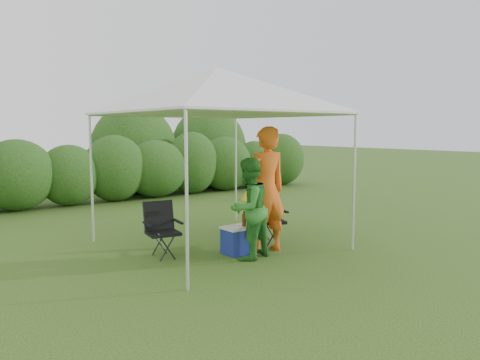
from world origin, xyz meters
TOP-DOWN VIEW (x-y plane):
  - ground at (0.00, 0.00)m, footprint 70.00×70.00m
  - hedge at (0.04, 6.00)m, footprint 14.56×1.53m
  - canopy at (0.00, 0.50)m, footprint 3.10×3.10m
  - chair_right at (0.69, 0.12)m, footprint 0.65×0.62m
  - chair_left at (-1.03, 0.50)m, footprint 0.56×0.53m
  - man at (0.36, -0.24)m, footprint 0.75×0.55m
  - woman at (-0.10, -0.39)m, footprint 0.83×0.72m
  - cooler at (-0.03, -0.08)m, footprint 0.50×0.36m
  - bottle at (0.03, -0.12)m, footprint 0.06×0.06m
  - lawn_toy at (3.54, 3.98)m, footprint 0.64×0.53m

SIDE VIEW (x-z plane):
  - ground at x=0.00m, z-range 0.00..0.00m
  - lawn_toy at x=3.54m, z-range -0.01..0.31m
  - cooler at x=-0.03m, z-range 0.00..0.42m
  - chair_left at x=-1.03m, z-range 0.05..0.86m
  - chair_right at x=0.69m, z-range 0.06..0.93m
  - bottle at x=0.03m, z-range 0.42..0.65m
  - woman at x=-0.10m, z-range 0.00..1.47m
  - hedge at x=0.04m, z-range -0.07..1.73m
  - man at x=0.36m, z-range 0.00..1.91m
  - canopy at x=0.00m, z-range 1.05..3.88m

